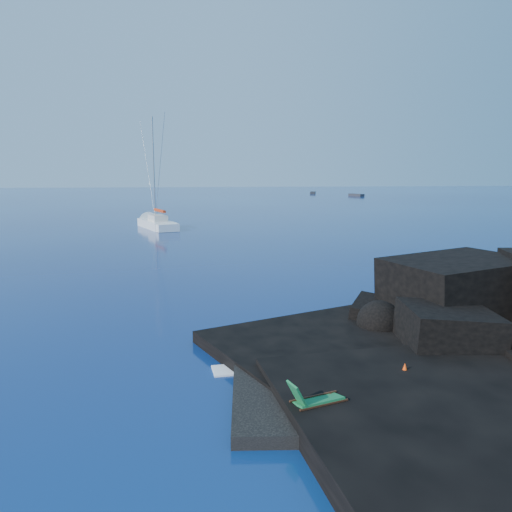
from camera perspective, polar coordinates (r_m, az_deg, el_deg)
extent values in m
plane|color=#040A3D|center=(14.38, -3.42, -17.19)|extent=(400.00, 400.00, 0.00)
cube|color=black|center=(15.74, 13.61, -14.98)|extent=(9.08, 6.86, 0.70)
cube|color=silver|center=(14.56, 8.70, -15.29)|extent=(1.84, 1.28, 0.04)
cone|color=#FF460D|center=(15.95, 16.63, -12.45)|extent=(0.41, 0.41, 0.49)
cube|color=black|center=(149.65, 6.51, 7.09)|extent=(2.66, 4.75, 0.60)
cube|color=#29292F|center=(136.05, 11.39, 6.72)|extent=(3.21, 4.93, 0.63)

